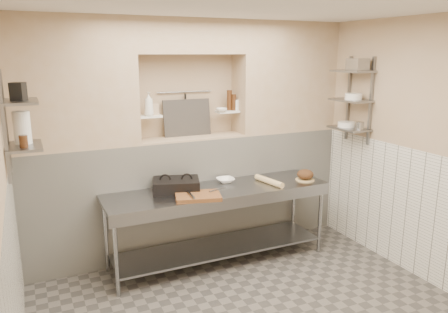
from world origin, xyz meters
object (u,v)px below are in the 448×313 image
panini_press (176,185)px  bread_loaf (305,174)px  cutting_board (198,196)px  mixing_bowl (225,180)px  rolling_pin (269,181)px  bottle_soap (149,104)px  bowl_alcove (222,110)px  jug_left (22,128)px  prep_table (219,210)px

panini_press → bread_loaf: (1.57, -0.24, 0.00)m
cutting_board → mixing_bowl: 0.66m
rolling_pin → bread_loaf: 0.48m
bottle_soap → bowl_alcove: bearing=-0.7°
cutting_board → bread_loaf: bearing=3.4°
cutting_board → jug_left: bearing=175.5°
mixing_bowl → bread_loaf: size_ratio=1.06×
bread_loaf → jug_left: (-3.07, 0.04, 0.79)m
panini_press → bowl_alcove: 1.13m
prep_table → cutting_board: size_ratio=5.45×
prep_table → bottle_soap: bearing=140.4°
cutting_board → bread_loaf: bread_loaf is taller
bottle_soap → bowl_alcove: bottle_soap is taller
mixing_bowl → bowl_alcove: size_ratio=1.52×
cutting_board → rolling_pin: rolling_pin is taller
prep_table → bottle_soap: size_ratio=9.60×
bread_loaf → bottle_soap: 2.05m
prep_table → panini_press: 0.58m
prep_table → cutting_board: (-0.33, -0.20, 0.28)m
rolling_pin → bowl_alcove: bowl_alcove is taller
rolling_pin → bottle_soap: bearing=155.0°
bread_loaf → bowl_alcove: size_ratio=1.44×
rolling_pin → bread_loaf: (0.48, -0.05, 0.04)m
prep_table → mixing_bowl: (0.18, 0.21, 0.28)m
mixing_bowl → bottle_soap: size_ratio=0.79×
prep_table → mixing_bowl: bearing=48.8°
prep_table → jug_left: size_ratio=8.84×
bowl_alcove → bread_loaf: bearing=-36.9°
panini_press → bowl_alcove: size_ratio=4.27×
panini_press → bread_loaf: 1.59m
rolling_pin → bottle_soap: size_ratio=1.69×
cutting_board → bottle_soap: bearing=112.9°
cutting_board → jug_left: jug_left is taller
cutting_board → bottle_soap: 1.21m
prep_table → bowl_alcove: (0.27, 0.51, 1.09)m
rolling_pin → jug_left: size_ratio=1.55×
panini_press → bottle_soap: bearing=130.7°
rolling_pin → mixing_bowl: bearing=148.2°
bottle_soap → bowl_alcove: (0.91, -0.01, -0.11)m
bowl_alcove → jug_left: size_ratio=0.47×
bottle_soap → bowl_alcove: 0.91m
prep_table → cutting_board: cutting_board is taller
panini_press → bread_loaf: size_ratio=2.96×
panini_press → cutting_board: bearing=-50.2°
mixing_bowl → bowl_alcove: (0.09, 0.30, 0.81)m
bread_loaf → prep_table: bearing=174.2°
panini_press → bowl_alcove: (0.74, 0.39, 0.76)m
jug_left → bowl_alcove: bearing=14.7°
panini_press → cutting_board: panini_press is taller
bottle_soap → rolling_pin: bearing=-25.0°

